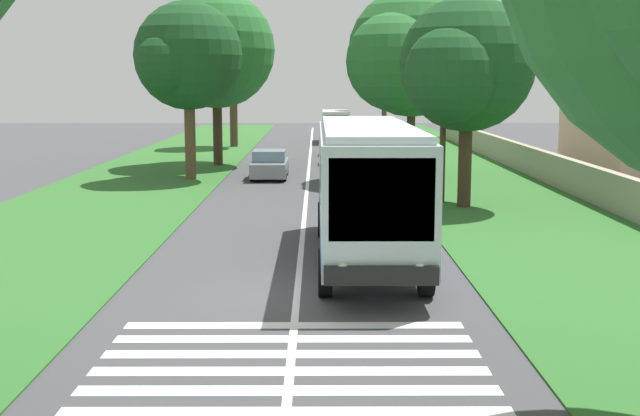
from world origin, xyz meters
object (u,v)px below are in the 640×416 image
(trailing_car_0, at_px, (270,165))
(trailing_car_2, at_px, (337,145))
(coach_bus, at_px, (366,182))
(roadside_tree_left_2, at_px, (213,53))
(roadside_tree_right_0, at_px, (463,68))
(trailing_car_1, at_px, (340,153))
(trailing_minibus_0, at_px, (336,123))
(roadside_tree_left_1, at_px, (187,59))
(utility_pole, at_px, (443,111))
(roadside_tree_right_2, at_px, (408,57))
(roadside_tree_left_3, at_px, (230,39))
(roadside_tree_right_1, at_px, (383,59))

(trailing_car_0, relative_size, trailing_car_2, 1.00)
(coach_bus, bearing_deg, trailing_car_2, -0.01)
(roadside_tree_left_2, xyz_separation_m, roadside_tree_right_0, (-16.46, -11.49, -1.13))
(trailing_car_1, height_order, trailing_minibus_0, trailing_minibus_0)
(trailing_car_1, distance_m, roadside_tree_left_2, 9.35)
(roadside_tree_left_1, bearing_deg, roadside_tree_left_2, -3.57)
(trailing_car_0, relative_size, utility_pole, 0.61)
(trailing_car_0, relative_size, roadside_tree_right_2, 0.46)
(roadside_tree_left_3, height_order, roadside_tree_right_0, roadside_tree_left_3)
(trailing_car_2, height_order, trailing_minibus_0, trailing_minibus_0)
(roadside_tree_left_1, bearing_deg, trailing_minibus_0, -17.06)
(trailing_car_2, bearing_deg, trailing_car_0, 164.41)
(trailing_car_0, distance_m, trailing_car_1, 8.30)
(trailing_car_2, bearing_deg, roadside_tree_right_1, -17.06)
(trailing_car_1, bearing_deg, utility_pole, -167.32)
(roadside_tree_right_1, xyz_separation_m, roadside_tree_right_2, (-26.82, 0.88, -0.57))
(coach_bus, bearing_deg, roadside_tree_left_3, 10.97)
(trailing_car_2, xyz_separation_m, roadside_tree_right_2, (-13.79, -3.12, 5.40))
(trailing_car_1, xyz_separation_m, trailing_car_2, (6.02, -0.01, 0.00))
(coach_bus, bearing_deg, utility_pole, -18.87)
(coach_bus, bearing_deg, trailing_minibus_0, -0.19)
(trailing_car_2, relative_size, roadside_tree_left_3, 0.41)
(roadside_tree_right_2, relative_size, utility_pole, 1.33)
(roadside_tree_right_1, bearing_deg, roadside_tree_left_1, 156.52)
(trailing_car_0, bearing_deg, roadside_tree_left_3, 11.15)
(coach_bus, distance_m, roadside_tree_right_2, 19.92)
(roadside_tree_left_1, xyz_separation_m, roadside_tree_right_0, (-9.49, -11.93, -0.59))
(coach_bus, height_order, trailing_car_1, coach_bus)
(utility_pole, bearing_deg, roadside_tree_right_2, 3.66)
(trailing_car_2, distance_m, roadside_tree_left_2, 11.62)
(roadside_tree_right_1, bearing_deg, trailing_car_0, 163.68)
(roadside_tree_right_1, distance_m, roadside_tree_right_2, 26.84)
(roadside_tree_right_1, bearing_deg, coach_bus, 175.03)
(trailing_car_2, height_order, roadside_tree_right_0, roadside_tree_right_0)
(coach_bus, distance_m, trailing_car_0, 20.05)
(roadside_tree_right_1, distance_m, utility_pole, 35.49)
(trailing_minibus_0, distance_m, roadside_tree_right_0, 35.52)
(roadside_tree_right_0, relative_size, utility_pole, 1.14)
(trailing_minibus_0, relative_size, roadside_tree_right_0, 0.75)
(roadside_tree_left_3, bearing_deg, roadside_tree_right_0, -158.40)
(roadside_tree_right_0, bearing_deg, trailing_car_2, 10.20)
(coach_bus, distance_m, roadside_tree_right_0, 11.01)
(trailing_car_2, relative_size, roadside_tree_right_1, 0.46)
(trailing_minibus_0, bearing_deg, utility_pole, -174.08)
(roadside_tree_left_3, bearing_deg, utility_pole, -158.61)
(roadside_tree_left_2, height_order, roadside_tree_right_0, roadside_tree_left_2)
(roadside_tree_left_3, relative_size, utility_pole, 1.49)
(trailing_car_0, distance_m, trailing_car_2, 13.94)
(coach_bus, relative_size, roadside_tree_right_1, 1.20)
(trailing_car_0, bearing_deg, coach_bus, -169.22)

